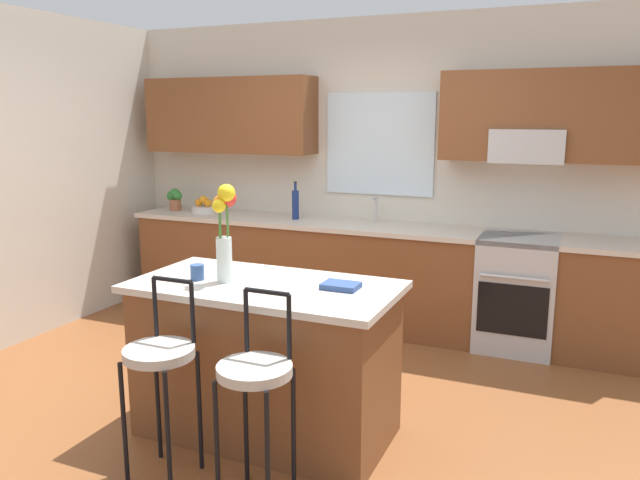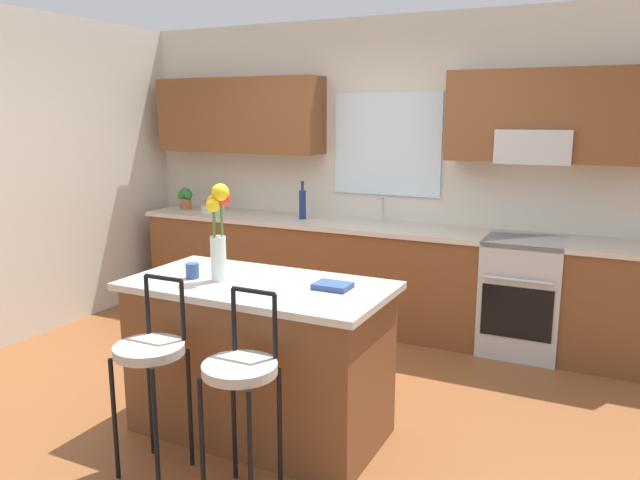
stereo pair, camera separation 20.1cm
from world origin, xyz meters
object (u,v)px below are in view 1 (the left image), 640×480
at_px(cookbook, 341,286).
at_px(bottle_olive_oil, 295,204).
at_px(potted_plant_small, 175,198).
at_px(oven_range, 517,292).
at_px(fruit_bowl_oranges, 204,207).
at_px(kitchen_island, 266,359).
at_px(bar_stool_middle, 256,379).
at_px(flower_vase, 225,224).
at_px(mug_ceramic, 197,272).
at_px(bar_stool_near, 161,361).

distance_m(cookbook, bottle_olive_oil, 2.33).
distance_m(bottle_olive_oil, potted_plant_small, 1.34).
xyz_separation_m(oven_range, fruit_bowl_oranges, (-2.97, 0.03, 0.51)).
xyz_separation_m(kitchen_island, bottle_olive_oil, (-0.78, 2.05, 0.60)).
distance_m(kitchen_island, potted_plant_small, 3.00).
distance_m(kitchen_island, bar_stool_middle, 0.69).
bearing_deg(flower_vase, mug_ceramic, -169.42).
bearing_deg(bar_stool_near, bottle_olive_oil, 100.87).
xyz_separation_m(kitchen_island, bar_stool_middle, (0.27, -0.61, 0.17)).
distance_m(oven_range, potted_plant_small, 3.36).
xyz_separation_m(bar_stool_near, bar_stool_middle, (0.55, 0.00, 0.00)).
xyz_separation_m(bar_stool_near, cookbook, (0.71, 0.68, 0.30)).
height_order(oven_range, cookbook, cookbook).
xyz_separation_m(bar_stool_near, potted_plant_small, (-1.85, 2.65, 0.41)).
bearing_deg(cookbook, fruit_bowl_oranges, 138.28).
bearing_deg(oven_range, bar_stool_near, -119.19).
xyz_separation_m(kitchen_island, potted_plant_small, (-2.12, 2.05, 0.58)).
bearing_deg(cookbook, oven_range, 68.82).
height_order(mug_ceramic, cookbook, mug_ceramic).
height_order(fruit_bowl_oranges, potted_plant_small, potted_plant_small).
distance_m(bar_stool_near, mug_ceramic, 0.63).
relative_size(bar_stool_near, fruit_bowl_oranges, 4.34).
relative_size(cookbook, bottle_olive_oil, 0.58).
bearing_deg(fruit_bowl_oranges, mug_ceramic, -57.04).
distance_m(mug_ceramic, potted_plant_small, 2.74).
height_order(mug_ceramic, bottle_olive_oil, bottle_olive_oil).
relative_size(oven_range, bar_stool_middle, 0.88).
relative_size(fruit_bowl_oranges, bottle_olive_oil, 0.69).
distance_m(bar_stool_middle, potted_plant_small, 3.60).
xyz_separation_m(mug_ceramic, fruit_bowl_oranges, (-1.38, 2.13, 0.01)).
bearing_deg(bar_stool_near, mug_ceramic, 102.95).
distance_m(fruit_bowl_oranges, bottle_olive_oil, 1.00).
relative_size(oven_range, mug_ceramic, 10.22).
relative_size(flower_vase, potted_plant_small, 2.56).
height_order(bar_stool_middle, bottle_olive_oil, bottle_olive_oil).
xyz_separation_m(bar_stool_middle, bottle_olive_oil, (-1.06, 2.65, 0.43)).
bearing_deg(bottle_olive_oil, kitchen_island, -69.02).
xyz_separation_m(oven_range, kitchen_island, (-1.19, -2.02, 0.00)).
bearing_deg(potted_plant_small, bar_stool_middle, -47.94).
xyz_separation_m(cookbook, fruit_bowl_oranges, (-2.22, 1.98, 0.04)).
distance_m(kitchen_island, flower_vase, 0.83).
distance_m(flower_vase, fruit_bowl_oranges, 2.63).
bearing_deg(bottle_olive_oil, bar_stool_near, -79.13).
xyz_separation_m(mug_ceramic, potted_plant_small, (-1.73, 2.13, 0.08)).
distance_m(mug_ceramic, bottle_olive_oil, 2.17).
bearing_deg(cookbook, flower_vase, -169.32).
relative_size(bar_stool_middle, bottle_olive_oil, 3.02).
xyz_separation_m(mug_ceramic, bottle_olive_oil, (-0.39, 2.13, 0.10)).
relative_size(flower_vase, fruit_bowl_oranges, 2.35).
distance_m(kitchen_island, mug_ceramic, 0.64).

